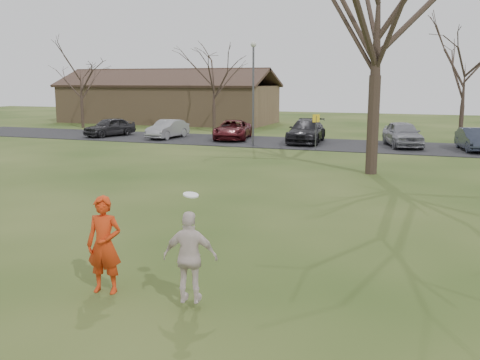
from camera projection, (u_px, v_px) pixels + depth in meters
name	position (u px, v px, depth m)	size (l,w,h in m)	color
ground	(167.00, 293.00, 10.20)	(120.00, 120.00, 0.00)	#1E380F
parking_strip	(358.00, 146.00, 33.24)	(62.00, 6.50, 0.04)	black
player_defender	(104.00, 245.00, 10.12)	(0.68, 0.45, 1.87)	red
car_0	(110.00, 127.00, 38.67)	(1.57, 3.91, 1.33)	#272729
car_1	(168.00, 129.00, 37.32)	(1.35, 3.86, 1.27)	gray
car_2	(233.00, 130.00, 36.55)	(2.15, 4.67, 1.30)	#511318
car_3	(306.00, 131.00, 34.61)	(2.05, 5.04, 1.46)	black
car_4	(403.00, 134.00, 32.55)	(1.80, 4.48, 1.53)	gray
car_5	(474.00, 139.00, 30.63)	(1.35, 3.88, 1.28)	#272C3A
catching_play	(190.00, 257.00, 9.37)	(1.03, 0.61, 1.96)	silver
building	(168.00, 102.00, 51.71)	(20.60, 8.50, 5.14)	#8C6D4C
lamp_post	(253.00, 81.00, 32.27)	(0.34, 0.34, 6.27)	#47474C
sign_yellow	(316.00, 125.00, 30.90)	(0.35, 0.35, 2.08)	#47474C
big_tree	(378.00, 6.00, 22.07)	(9.00, 9.00, 14.00)	#352821
small_tree_row	(438.00, 82.00, 35.70)	(55.00, 5.90, 8.50)	#352821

